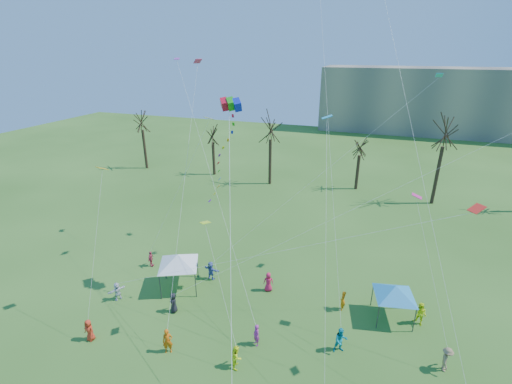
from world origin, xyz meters
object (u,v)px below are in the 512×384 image
(distant_building, at_px, (453,102))
(big_box_kite, at_px, (225,162))
(canopy_tent_white, at_px, (178,260))
(canopy_tent_blue, at_px, (395,291))

(distant_building, distance_m, big_box_kite, 77.89)
(canopy_tent_white, xyz_separation_m, canopy_tent_blue, (16.98, 1.92, -0.28))
(big_box_kite, relative_size, canopy_tent_white, 4.63)
(distant_building, height_order, canopy_tent_white, distant_building)
(big_box_kite, bearing_deg, canopy_tent_white, -173.03)
(big_box_kite, bearing_deg, canopy_tent_blue, 6.28)
(big_box_kite, xyz_separation_m, canopy_tent_blue, (12.68, 1.40, -8.99))
(canopy_tent_white, distance_m, canopy_tent_blue, 17.09)
(canopy_tent_blue, bearing_deg, big_box_kite, -173.72)
(canopy_tent_blue, bearing_deg, canopy_tent_white, -173.55)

